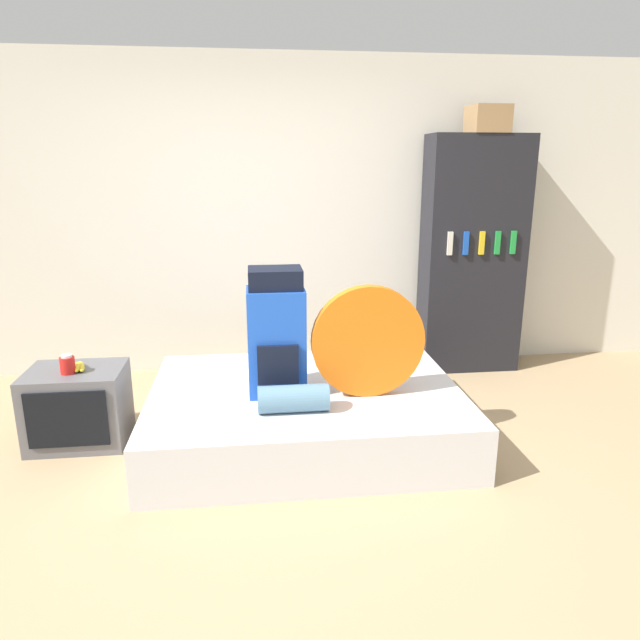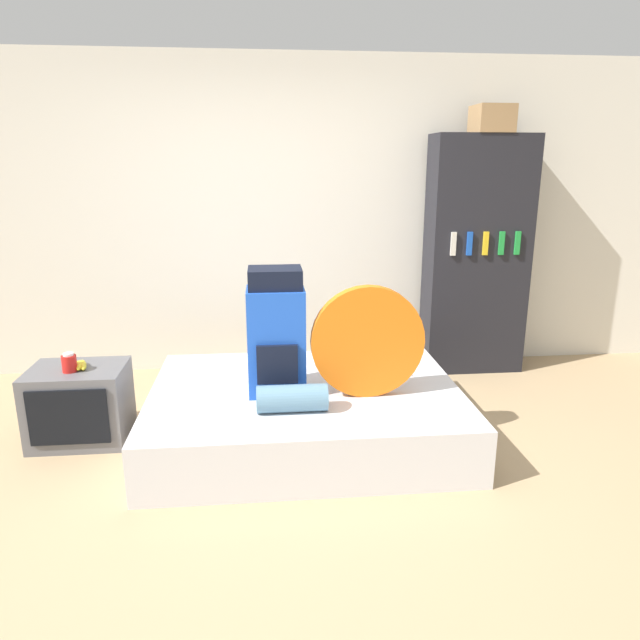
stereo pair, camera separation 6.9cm
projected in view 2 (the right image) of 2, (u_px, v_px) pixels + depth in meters
name	position (u px, v px, depth m)	size (l,w,h in m)	color
ground_plane	(280.00, 490.00, 3.16)	(16.00, 16.00, 0.00)	tan
wall_back	(269.00, 218.00, 4.79)	(8.00, 0.05, 2.60)	silver
bed	(305.00, 412.00, 3.72)	(1.97, 1.47, 0.35)	silver
backpack	(276.00, 333.00, 3.52)	(0.35, 0.31, 0.79)	blue
tent_bag	(368.00, 342.00, 3.47)	(0.70, 0.08, 0.70)	orange
sleeping_roll	(292.00, 398.00, 3.31)	(0.41, 0.16, 0.16)	#5B849E
television	(80.00, 404.00, 3.67)	(0.59, 0.46, 0.49)	#5B5B60
canister	(69.00, 363.00, 3.54)	(0.09, 0.09, 0.12)	red
banana_bunch	(79.00, 365.00, 3.61)	(0.14, 0.18, 0.04)	yellow
bookshelf	(476.00, 257.00, 4.79)	(0.83, 0.36, 1.97)	black
cardboard_box	(492.00, 119.00, 4.48)	(0.29, 0.30, 0.21)	#99754C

